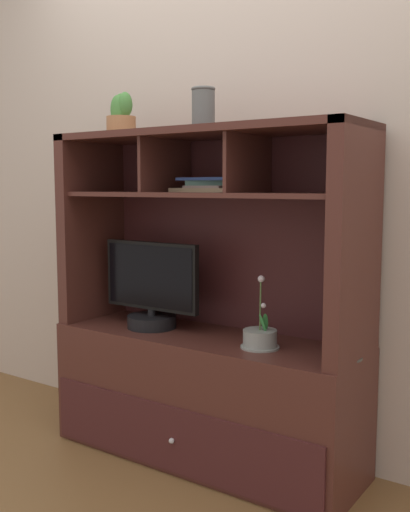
% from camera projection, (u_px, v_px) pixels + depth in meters
% --- Properties ---
extents(floor_plane, '(6.00, 6.00, 0.02)m').
position_uv_depth(floor_plane, '(205.00, 458.00, 2.68)').
color(floor_plane, brown).
rests_on(floor_plane, ground).
extents(back_wall, '(6.00, 0.02, 2.80)m').
position_uv_depth(back_wall, '(237.00, 143.00, 2.73)').
color(back_wall, beige).
rests_on(back_wall, ground).
extents(media_console, '(1.40, 0.48, 1.44)m').
position_uv_depth(media_console, '(206.00, 357.00, 2.63)').
color(media_console, '#4D261F').
rests_on(media_console, ground).
extents(tv_monitor, '(0.51, 0.23, 0.40)m').
position_uv_depth(tv_monitor, '(151.00, 292.00, 2.73)').
color(tv_monitor, black).
rests_on(tv_monitor, media_console).
extents(potted_orchid, '(0.16, 0.16, 0.29)m').
position_uv_depth(potted_orchid, '(260.00, 338.00, 2.40)').
color(potted_orchid, gray).
rests_on(potted_orchid, media_console).
extents(potted_fern, '(0.14, 0.14, 0.20)m').
position_uv_depth(potted_fern, '(344.00, 336.00, 2.25)').
color(potted_fern, '#53554F').
rests_on(potted_fern, media_console).
extents(magazine_stack_left, '(0.35, 0.29, 0.06)m').
position_uv_depth(magazine_stack_left, '(216.00, 186.00, 2.58)').
color(magazine_stack_left, '#988364').
rests_on(magazine_stack_left, media_console).
extents(potted_succulent, '(0.15, 0.15, 0.19)m').
position_uv_depth(potted_succulent, '(121.00, 118.00, 2.74)').
color(potted_succulent, '#AE7449').
rests_on(potted_succulent, media_console).
extents(ceramic_vase, '(0.10, 0.10, 0.17)m').
position_uv_depth(ceramic_vase, '(203.00, 108.00, 2.49)').
color(ceramic_vase, '#5C5F5E').
rests_on(ceramic_vase, media_console).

